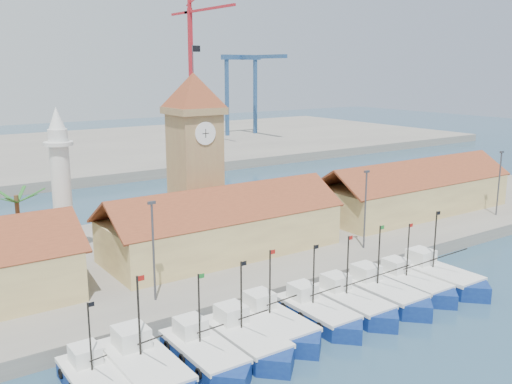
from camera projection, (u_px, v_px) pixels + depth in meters
ground at (347, 330)px, 48.21m from camera, size 400.00×400.00×0.00m
quay at (205, 249)px, 67.27m from camera, size 140.00×32.00×1.50m
terminal at (25, 156)px, 136.10m from camera, size 240.00×80.00×2.00m
boat_1 at (147, 371)px, 40.11m from camera, size 3.90×10.67×8.07m
boat_2 at (206, 356)px, 42.40m from camera, size 3.54×9.68×7.33m
boat_3 at (248, 342)px, 44.57m from camera, size 3.63×9.93×7.52m
boat_4 at (276, 326)px, 47.25m from camera, size 3.63×9.96×7.53m
boat_5 at (319, 315)px, 49.47m from camera, size 3.49×9.56×7.23m
boat_6 at (353, 305)px, 51.45m from camera, size 3.58×9.82×7.43m
boat_7 at (385, 295)px, 53.65m from camera, size 3.75×10.26×7.77m
boat_8 at (413, 286)px, 56.04m from camera, size 3.50×9.59×7.25m
boat_9 at (440, 278)px, 57.86m from camera, size 3.88×10.63×8.04m
hall_center at (223, 231)px, 63.37m from camera, size 27.04×10.13×7.61m
hall_right at (414, 194)px, 81.25m from camera, size 31.20×10.13×7.61m
clock_tower at (195, 153)px, 66.46m from camera, size 5.80×5.80×22.70m
minaret at (61, 184)px, 60.16m from camera, size 3.00×3.00×16.30m
palm_tree at (19, 227)px, 56.52m from camera, size 5.60×5.03×8.39m
lamp_posts at (269, 224)px, 56.71m from camera, size 80.70×0.25×9.03m
crane_red_right at (193, 54)px, 149.74m from camera, size 1.00×31.70×41.79m
gantry at (248, 73)px, 163.96m from camera, size 13.00×22.00×23.20m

